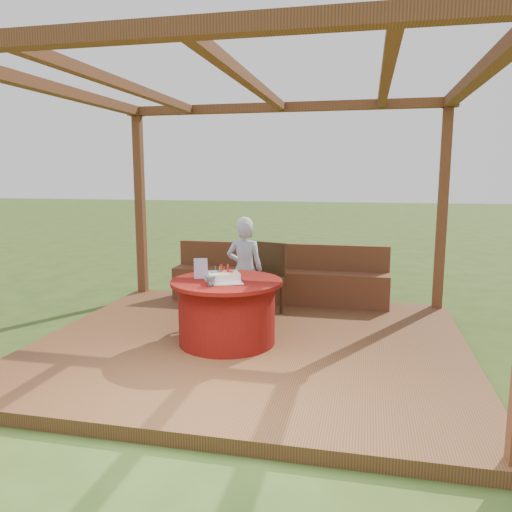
{
  "coord_description": "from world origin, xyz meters",
  "views": [
    {
      "loc": [
        1.17,
        -5.0,
        1.88
      ],
      "look_at": [
        0.0,
        0.25,
        1.0
      ],
      "focal_mm": 35.0,
      "sensor_mm": 36.0,
      "label": 1
    }
  ],
  "objects_px": {
    "chair": "(265,274)",
    "drinking_glass": "(210,281)",
    "birthday_cake": "(224,277)",
    "table": "(227,311)",
    "gift_bag": "(201,268)",
    "elderly_woman": "(245,267)",
    "bench": "(279,283)"
  },
  "relations": [
    {
      "from": "bench",
      "to": "birthday_cake",
      "type": "distance_m",
      "value": 1.98
    },
    {
      "from": "elderly_woman",
      "to": "gift_bag",
      "type": "bearing_deg",
      "value": -105.71
    },
    {
      "from": "birthday_cake",
      "to": "drinking_glass",
      "type": "distance_m",
      "value": 0.24
    },
    {
      "from": "chair",
      "to": "drinking_glass",
      "type": "bearing_deg",
      "value": -99.07
    },
    {
      "from": "table",
      "to": "elderly_woman",
      "type": "relative_size",
      "value": 0.93
    },
    {
      "from": "bench",
      "to": "drinking_glass",
      "type": "distance_m",
      "value": 2.21
    },
    {
      "from": "gift_bag",
      "to": "drinking_glass",
      "type": "height_order",
      "value": "gift_bag"
    },
    {
      "from": "table",
      "to": "birthday_cake",
      "type": "height_order",
      "value": "birthday_cake"
    },
    {
      "from": "gift_bag",
      "to": "drinking_glass",
      "type": "xyz_separation_m",
      "value": [
        0.22,
        -0.37,
        -0.05
      ]
    },
    {
      "from": "bench",
      "to": "elderly_woman",
      "type": "distance_m",
      "value": 0.98
    },
    {
      "from": "bench",
      "to": "elderly_woman",
      "type": "relative_size",
      "value": 2.39
    },
    {
      "from": "birthday_cake",
      "to": "gift_bag",
      "type": "distance_m",
      "value": 0.32
    },
    {
      "from": "gift_bag",
      "to": "table",
      "type": "bearing_deg",
      "value": -30.26
    },
    {
      "from": "bench",
      "to": "chair",
      "type": "height_order",
      "value": "chair"
    },
    {
      "from": "elderly_woman",
      "to": "gift_bag",
      "type": "xyz_separation_m",
      "value": [
        -0.26,
        -0.91,
        0.14
      ]
    },
    {
      "from": "table",
      "to": "birthday_cake",
      "type": "distance_m",
      "value": 0.39
    },
    {
      "from": "elderly_woman",
      "to": "drinking_glass",
      "type": "height_order",
      "value": "elderly_woman"
    },
    {
      "from": "elderly_woman",
      "to": "drinking_glass",
      "type": "distance_m",
      "value": 1.28
    },
    {
      "from": "chair",
      "to": "elderly_woman",
      "type": "xyz_separation_m",
      "value": [
        -0.21,
        -0.23,
        0.12
      ]
    },
    {
      "from": "chair",
      "to": "drinking_glass",
      "type": "relative_size",
      "value": 8.77
    },
    {
      "from": "chair",
      "to": "elderly_woman",
      "type": "distance_m",
      "value": 0.33
    },
    {
      "from": "bench",
      "to": "birthday_cake",
      "type": "height_order",
      "value": "birthday_cake"
    },
    {
      "from": "bench",
      "to": "drinking_glass",
      "type": "bearing_deg",
      "value": -98.18
    },
    {
      "from": "birthday_cake",
      "to": "drinking_glass",
      "type": "xyz_separation_m",
      "value": [
        -0.07,
        -0.24,
        -0.0
      ]
    },
    {
      "from": "bench",
      "to": "chair",
      "type": "distance_m",
      "value": 0.69
    },
    {
      "from": "chair",
      "to": "drinking_glass",
      "type": "distance_m",
      "value": 1.54
    },
    {
      "from": "bench",
      "to": "elderly_woman",
      "type": "bearing_deg",
      "value": -107.69
    },
    {
      "from": "bench",
      "to": "gift_bag",
      "type": "xyz_separation_m",
      "value": [
        -0.53,
        -1.78,
        0.51
      ]
    },
    {
      "from": "bench",
      "to": "birthday_cake",
      "type": "relative_size",
      "value": 6.34
    },
    {
      "from": "bench",
      "to": "drinking_glass",
      "type": "xyz_separation_m",
      "value": [
        -0.31,
        -2.14,
        0.46
      ]
    },
    {
      "from": "chair",
      "to": "birthday_cake",
      "type": "xyz_separation_m",
      "value": [
        -0.17,
        -1.27,
        0.21
      ]
    },
    {
      "from": "chair",
      "to": "birthday_cake",
      "type": "relative_size",
      "value": 1.92
    }
  ]
}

